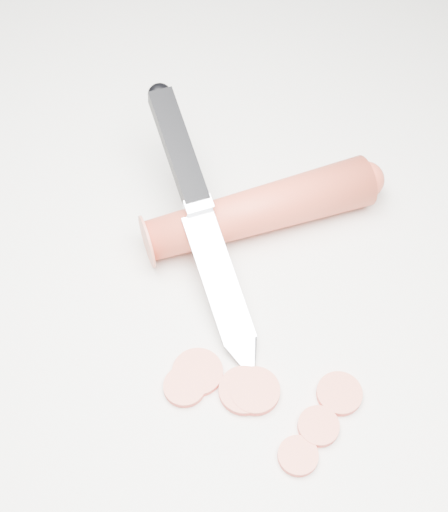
# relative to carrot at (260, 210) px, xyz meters

# --- Properties ---
(ground) EXTENTS (2.40, 2.40, 0.00)m
(ground) POSITION_rel_carrot_xyz_m (0.02, -0.08, -0.02)
(ground) COLOR silver
(ground) RESTS_ON ground
(carrot) EXTENTS (0.19, 0.14, 0.04)m
(carrot) POSITION_rel_carrot_xyz_m (0.00, 0.00, 0.00)
(carrot) COLOR red
(carrot) RESTS_ON ground
(carrot_slice_0) EXTENTS (0.04, 0.04, 0.01)m
(carrot_slice_0) POSITION_rel_carrot_xyz_m (-0.02, -0.15, -0.02)
(carrot_slice_0) COLOR #DB6448
(carrot_slice_0) RESTS_ON ground
(carrot_slice_1) EXTENTS (0.03, 0.03, 0.01)m
(carrot_slice_1) POSITION_rel_carrot_xyz_m (-0.03, -0.16, -0.02)
(carrot_slice_1) COLOR #DB6448
(carrot_slice_1) RESTS_ON ground
(carrot_slice_2) EXTENTS (0.04, 0.04, 0.01)m
(carrot_slice_2) POSITION_rel_carrot_xyz_m (0.03, -0.16, -0.02)
(carrot_slice_2) COLOR #DB6448
(carrot_slice_2) RESTS_ON ground
(carrot_slice_3) EXTENTS (0.03, 0.03, 0.01)m
(carrot_slice_3) POSITION_rel_carrot_xyz_m (0.07, -0.20, -0.02)
(carrot_slice_3) COLOR #DB6448
(carrot_slice_3) RESTS_ON ground
(carrot_slice_4) EXTENTS (0.03, 0.03, 0.01)m
(carrot_slice_4) POSITION_rel_carrot_xyz_m (0.09, -0.14, -0.02)
(carrot_slice_4) COLOR #DB6448
(carrot_slice_4) RESTS_ON ground
(carrot_slice_5) EXTENTS (0.04, 0.04, 0.01)m
(carrot_slice_5) POSITION_rel_carrot_xyz_m (0.02, -0.16, -0.02)
(carrot_slice_5) COLOR #DB6448
(carrot_slice_5) RESTS_ON ground
(carrot_slice_6) EXTENTS (0.03, 0.03, 0.01)m
(carrot_slice_6) POSITION_rel_carrot_xyz_m (0.08, -0.17, -0.02)
(carrot_slice_6) COLOR #DB6448
(carrot_slice_6) RESTS_ON ground
(kitchen_knife) EXTENTS (0.16, 0.23, 0.09)m
(kitchen_knife) POSITION_rel_carrot_xyz_m (-0.04, -0.04, 0.02)
(kitchen_knife) COLOR silver
(kitchen_knife) RESTS_ON ground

